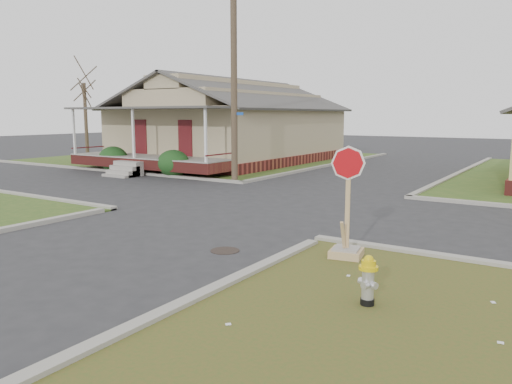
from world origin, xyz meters
The scene contains 11 objects.
ground centered at (0.00, 0.00, 0.00)m, with size 120.00×120.00×0.00m, color #2A2B2D.
verge_far_left centered at (-13.00, 18.00, 0.03)m, with size 19.00×19.00×0.05m, color #304E1C.
curbs centered at (0.00, 5.00, 0.00)m, with size 80.00×40.00×0.12m, color gray, non-canonical shape.
manhole centered at (2.20, -0.50, 0.01)m, with size 0.64×0.64×0.01m, color black.
corner_house centered at (-10.00, 16.68, 2.28)m, with size 10.10×15.50×5.30m.
utility_pole centered at (-4.20, 8.90, 4.66)m, with size 1.80×0.28×9.00m.
tree_far_left centered at (-18.00, 12.00, 2.50)m, with size 0.22×0.22×4.90m, color #433526.
fire_hydrant centered at (5.99, -1.93, 0.48)m, with size 0.29×0.29×0.79m.
stop_sign centered at (4.68, 0.36, 0.54)m, with size 0.65×0.64×2.30m.
hedge_left centered at (-12.16, 9.01, 0.65)m, with size 1.57×1.29×1.20m, color #183E16.
hedge_right centered at (-7.77, 8.85, 0.65)m, with size 1.56×1.28×1.19m, color #183E16.
Camera 1 is at (8.53, -9.04, 2.95)m, focal length 35.00 mm.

